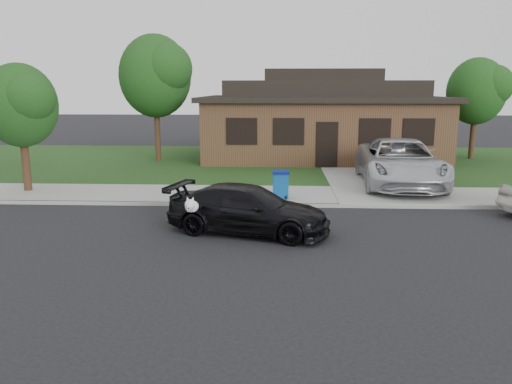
{
  "coord_description": "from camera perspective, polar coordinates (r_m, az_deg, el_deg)",
  "views": [
    {
      "loc": [
        1.78,
        -12.46,
        3.84
      ],
      "look_at": [
        1.16,
        0.6,
        1.1
      ],
      "focal_mm": 35.0,
      "sensor_mm": 36.0,
      "label": 1
    }
  ],
  "objects": [
    {
      "name": "tree_0",
      "position": [
        26.07,
        -11.15,
        13.04
      ],
      "size": [
        3.78,
        3.6,
        6.34
      ],
      "color": "#332114",
      "rests_on": "ground"
    },
    {
      "name": "tree_1",
      "position": [
        28.78,
        24.23,
        10.58
      ],
      "size": [
        3.15,
        3.0,
        5.25
      ],
      "color": "#332114",
      "rests_on": "ground"
    },
    {
      "name": "sedan",
      "position": [
        13.37,
        -0.91,
        -2.01
      ],
      "size": [
        4.72,
        2.91,
        1.28
      ],
      "rotation": [
        0.0,
        0.0,
        1.3
      ],
      "color": "black",
      "rests_on": "ground"
    },
    {
      "name": "driveway",
      "position": [
        23.16,
        13.18,
        2.16
      ],
      "size": [
        4.5,
        13.0,
        0.14
      ],
      "primitive_type": "cube",
      "color": "gray",
      "rests_on": "ground"
    },
    {
      "name": "lawn",
      "position": [
        25.8,
        -1.28,
        3.43
      ],
      "size": [
        60.0,
        13.0,
        0.13
      ],
      "primitive_type": "cube",
      "color": "#193814",
      "rests_on": "ground"
    },
    {
      "name": "recycling_bin",
      "position": [
        17.09,
        2.83,
        0.89
      ],
      "size": [
        0.59,
        0.62,
        0.95
      ],
      "rotation": [
        0.0,
        0.0,
        0.04
      ],
      "color": "navy",
      "rests_on": "sidewalk"
    },
    {
      "name": "curb",
      "position": [
        16.5,
        -3.56,
        -1.43
      ],
      "size": [
        60.0,
        0.12,
        0.12
      ],
      "primitive_type": "cube",
      "color": "gray",
      "rests_on": "ground"
    },
    {
      "name": "minivan",
      "position": [
        20.05,
        16.11,
        3.29
      ],
      "size": [
        3.3,
        6.49,
        1.76
      ],
      "primitive_type": "imported",
      "rotation": [
        0.0,
        0.0,
        -0.06
      ],
      "color": "silver",
      "rests_on": "driveway"
    },
    {
      "name": "house",
      "position": [
        27.6,
        7.39,
        8.21
      ],
      "size": [
        12.6,
        8.6,
        4.65
      ],
      "color": "#422B1C",
      "rests_on": "ground"
    },
    {
      "name": "sidewalk",
      "position": [
        17.95,
        -3.04,
        -0.33
      ],
      "size": [
        60.0,
        3.0,
        0.12
      ],
      "primitive_type": "cube",
      "color": "gray",
      "rests_on": "ground"
    },
    {
      "name": "tree_2",
      "position": [
        19.82,
        -25.16,
        9.08
      ],
      "size": [
        2.73,
        2.6,
        4.59
      ],
      "color": "#332114",
      "rests_on": "ground"
    },
    {
      "name": "ground",
      "position": [
        13.16,
        -5.2,
        -5.18
      ],
      "size": [
        120.0,
        120.0,
        0.0
      ],
      "primitive_type": "plane",
      "color": "black",
      "rests_on": "ground"
    }
  ]
}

